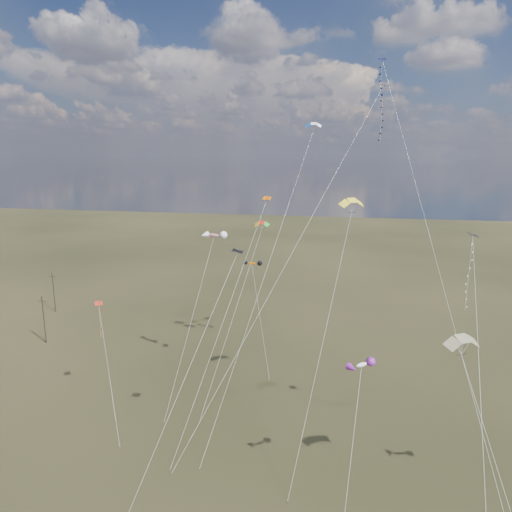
% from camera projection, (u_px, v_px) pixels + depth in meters
% --- Properties ---
extents(utility_pole_near, '(1.40, 0.20, 8.00)m').
position_uv_depth(utility_pole_near, '(44.00, 319.00, 74.69)').
color(utility_pole_near, black).
rests_on(utility_pole_near, ground).
extents(utility_pole_far, '(1.40, 0.20, 8.00)m').
position_uv_depth(utility_pole_far, '(54.00, 292.00, 89.65)').
color(utility_pole_far, black).
rests_on(utility_pole_far, ground).
extents(diamond_black_high, '(19.93, 23.62, 38.71)m').
position_uv_depth(diamond_black_high, '(370.00, 131.00, 54.05)').
color(diamond_black_high, black).
rests_on(diamond_black_high, ground).
extents(diamond_navy_tall, '(11.79, 20.67, 40.93)m').
position_uv_depth(diamond_navy_tall, '(391.00, 111.00, 49.60)').
color(diamond_navy_tall, '#0D0E47').
rests_on(diamond_navy_tall, ground).
extents(diamond_black_mid, '(8.37, 9.99, 22.22)m').
position_uv_depth(diamond_black_mid, '(209.00, 320.00, 39.58)').
color(diamond_black_mid, black).
rests_on(diamond_black_mid, ground).
extents(diamond_red_low, '(6.28, 7.92, 13.54)m').
position_uv_depth(diamond_red_low, '(101.00, 325.00, 53.69)').
color(diamond_red_low, '#B62919').
rests_on(diamond_red_low, ground).
extents(diamond_navy_right, '(1.93, 20.82, 23.51)m').
position_uv_depth(diamond_navy_right, '(470.00, 284.00, 41.27)').
color(diamond_navy_right, '#0D1147').
rests_on(diamond_navy_right, ground).
extents(diamond_orange_center, '(7.34, 16.18, 25.67)m').
position_uv_depth(diamond_orange_center, '(243.00, 264.00, 50.54)').
color(diamond_orange_center, '#CE5B03').
rests_on(diamond_orange_center, ground).
extents(parafoil_yellow, '(6.14, 15.98, 26.37)m').
position_uv_depth(parafoil_yellow, '(352.00, 201.00, 48.15)').
color(parafoil_yellow, yellow).
rests_on(parafoil_yellow, ground).
extents(parafoil_blue_white, '(9.73, 21.36, 34.63)m').
position_uv_depth(parafoil_blue_white, '(313.00, 127.00, 55.54)').
color(parafoil_blue_white, blue).
rests_on(parafoil_blue_white, ground).
extents(parafoil_striped, '(6.25, 11.95, 16.89)m').
position_uv_depth(parafoil_striped, '(463.00, 339.00, 36.07)').
color(parafoil_striped, '#F4B408').
rests_on(parafoil_striped, ground).
extents(parafoil_tricolor, '(5.02, 18.38, 21.46)m').
position_uv_depth(parafoil_tricolor, '(261.00, 224.00, 65.14)').
color(parafoil_tricolor, '#CC9606').
rests_on(parafoil_tricolor, ground).
extents(novelty_orange_black, '(6.43, 11.99, 14.33)m').
position_uv_depth(novelty_orange_black, '(252.00, 264.00, 71.21)').
color(novelty_orange_black, '#D16200').
rests_on(novelty_orange_black, ground).
extents(novelty_white_purple, '(2.50, 10.03, 13.77)m').
position_uv_depth(novelty_white_purple, '(362.00, 366.00, 37.80)').
color(novelty_white_purple, white).
rests_on(novelty_white_purple, ground).
extents(novelty_redwhite_stripe, '(4.63, 13.66, 20.72)m').
position_uv_depth(novelty_redwhite_stripe, '(214.00, 236.00, 59.64)').
color(novelty_redwhite_stripe, red).
rests_on(novelty_redwhite_stripe, ground).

